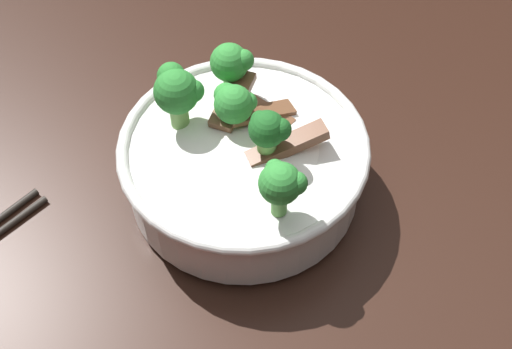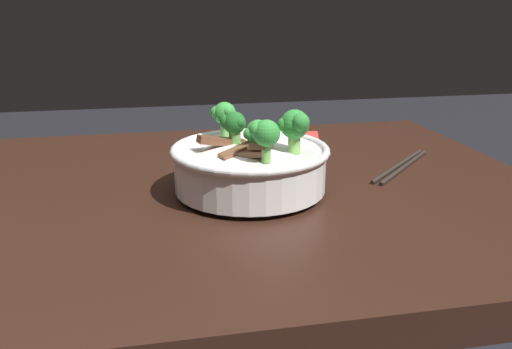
{
  "view_description": "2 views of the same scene",
  "coord_description": "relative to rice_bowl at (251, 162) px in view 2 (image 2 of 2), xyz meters",
  "views": [
    {
      "loc": [
        -0.11,
        -0.38,
        1.39
      ],
      "look_at": [
        -0.08,
        0.03,
        0.87
      ],
      "focal_mm": 47.57,
      "sensor_mm": 36.0,
      "label": 1
    },
    {
      "loc": [
        0.05,
        0.81,
        1.11
      ],
      "look_at": [
        -0.1,
        0.08,
        0.86
      ],
      "focal_mm": 37.35,
      "sensor_mm": 36.0,
      "label": 2
    }
  ],
  "objects": [
    {
      "name": "folded_napkin",
      "position": [
        -0.13,
        -0.3,
        -0.05
      ],
      "size": [
        0.17,
        0.17,
        0.01
      ],
      "primitive_type": "cube",
      "rotation": [
        0.0,
        0.0,
        -0.27
      ],
      "color": "red",
      "rests_on": "dining_table"
    },
    {
      "name": "chopsticks_pair",
      "position": [
        -0.29,
        -0.08,
        -0.05
      ],
      "size": [
        0.18,
        0.17,
        0.01
      ],
      "color": "#28231E",
      "rests_on": "dining_table"
    },
    {
      "name": "rice_bowl",
      "position": [
        0.0,
        0.0,
        0.0
      ],
      "size": [
        0.24,
        0.24,
        0.14
      ],
      "color": "white",
      "rests_on": "dining_table"
    },
    {
      "name": "dining_table",
      "position": [
        0.09,
        -0.04,
        -0.16
      ],
      "size": [
        1.18,
        0.8,
        0.82
      ],
      "color": "black",
      "rests_on": "ground"
    }
  ]
}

